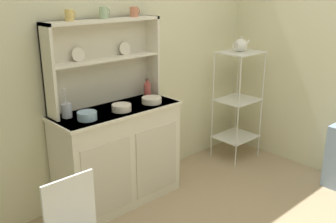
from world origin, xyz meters
TOP-DOWN VIEW (x-y plane):
  - wall_back at (0.00, 1.62)m, footprint 3.84×0.05m
  - hutch_cabinet at (-0.25, 1.37)m, footprint 1.10×0.45m
  - hutch_shelf_unit at (-0.25, 1.53)m, footprint 1.02×0.18m
  - bakers_rack at (1.23, 1.25)m, footprint 0.43×0.36m
  - cup_gold_0 at (-0.55, 1.49)m, footprint 0.08×0.06m
  - cup_sage_1 at (-0.25, 1.49)m, footprint 0.08×0.07m
  - cup_terracotta_2 at (0.05, 1.49)m, footprint 0.08×0.07m
  - bowl_mixing_large at (-0.57, 1.29)m, footprint 0.15×0.15m
  - bowl_floral_medium at (-0.25, 1.29)m, footprint 0.16×0.16m
  - bowl_cream_small at (0.07, 1.29)m, footprint 0.17×0.17m
  - jam_bottle at (0.15, 1.45)m, footprint 0.06×0.06m
  - utensil_jar at (-0.66, 1.44)m, footprint 0.08×0.08m
  - porcelain_teapot at (1.23, 1.25)m, footprint 0.22×0.13m

SIDE VIEW (x-z plane):
  - hutch_cabinet at x=-0.25m, z-range 0.01..0.87m
  - bakers_rack at x=1.23m, z-range 0.12..1.29m
  - bowl_cream_small at x=0.07m, z-range 0.85..0.90m
  - bowl_floral_medium at x=-0.25m, z-range 0.85..0.91m
  - bowl_mixing_large at x=-0.57m, z-range 0.85..0.92m
  - utensil_jar at x=-0.66m, z-range 0.79..1.03m
  - jam_bottle at x=0.15m, z-range 0.84..1.01m
  - porcelain_teapot at x=1.23m, z-range 1.16..1.32m
  - wall_back at x=0.00m, z-range 0.00..2.50m
  - hutch_shelf_unit at x=-0.25m, z-range 0.91..1.63m
  - cup_terracotta_2 at x=0.05m, z-range 1.57..1.65m
  - cup_gold_0 at x=-0.55m, z-range 1.57..1.65m
  - cup_sage_1 at x=-0.25m, z-range 1.57..1.66m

